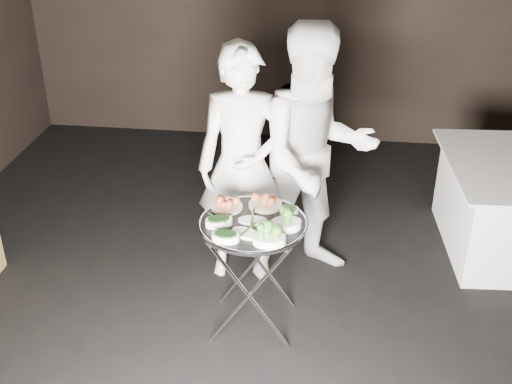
# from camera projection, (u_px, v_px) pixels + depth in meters

# --- Properties ---
(floor) EXTENTS (6.00, 7.00, 0.05)m
(floor) POSITION_uv_depth(u_px,v_px,m) (273.00, 353.00, 4.20)
(floor) COLOR black
(floor) RESTS_ON ground
(wall_back) EXTENTS (6.00, 0.05, 3.00)m
(wall_back) POSITION_uv_depth(u_px,v_px,m) (310.00, 1.00, 6.55)
(wall_back) COLOR black
(wall_back) RESTS_ON floor
(tray_stand) EXTENTS (0.54, 0.46, 0.80)m
(tray_stand) POSITION_uv_depth(u_px,v_px,m) (253.00, 270.00, 4.21)
(tray_stand) COLOR silver
(tray_stand) RESTS_ON floor
(serving_tray) EXTENTS (0.69, 0.69, 0.04)m
(serving_tray) POSITION_uv_depth(u_px,v_px,m) (253.00, 224.00, 4.04)
(serving_tray) COLOR black
(serving_tray) RESTS_ON tray_stand
(potato_plate_a) EXTENTS (0.21, 0.21, 0.08)m
(potato_plate_a) POSITION_uv_depth(u_px,v_px,m) (227.00, 204.00, 4.18)
(potato_plate_a) COLOR beige
(potato_plate_a) RESTS_ON serving_tray
(potato_plate_b) EXTENTS (0.22, 0.22, 0.08)m
(potato_plate_b) POSITION_uv_depth(u_px,v_px,m) (265.00, 201.00, 4.21)
(potato_plate_b) COLOR beige
(potato_plate_b) RESTS_ON serving_tray
(greens_bowl) EXTENTS (0.12, 0.12, 0.07)m
(greens_bowl) POSITION_uv_depth(u_px,v_px,m) (289.00, 210.00, 4.11)
(greens_bowl) COLOR silver
(greens_bowl) RESTS_ON serving_tray
(asparagus_plate_a) EXTENTS (0.19, 0.11, 0.04)m
(asparagus_plate_a) POSITION_uv_depth(u_px,v_px,m) (252.00, 220.00, 4.04)
(asparagus_plate_a) COLOR silver
(asparagus_plate_a) RESTS_ON serving_tray
(asparagus_plate_b) EXTENTS (0.22, 0.18, 0.04)m
(asparagus_plate_b) POSITION_uv_depth(u_px,v_px,m) (246.00, 232.00, 3.91)
(asparagus_plate_b) COLOR silver
(asparagus_plate_b) RESTS_ON serving_tray
(spinach_bowl_a) EXTENTS (0.20, 0.17, 0.07)m
(spinach_bowl_a) POSITION_uv_depth(u_px,v_px,m) (219.00, 221.00, 4.00)
(spinach_bowl_a) COLOR silver
(spinach_bowl_a) RESTS_ON serving_tray
(spinach_bowl_b) EXTENTS (0.18, 0.12, 0.07)m
(spinach_bowl_b) POSITION_uv_depth(u_px,v_px,m) (225.00, 236.00, 3.84)
(spinach_bowl_b) COLOR silver
(spinach_bowl_b) RESTS_ON serving_tray
(broccoli_bowl_a) EXTENTS (0.24, 0.20, 0.08)m
(broccoli_bowl_a) POSITION_uv_depth(u_px,v_px,m) (286.00, 223.00, 3.96)
(broccoli_bowl_a) COLOR silver
(broccoli_bowl_a) RESTS_ON serving_tray
(broccoli_bowl_b) EXTENTS (0.21, 0.16, 0.08)m
(broccoli_bowl_b) POSITION_uv_depth(u_px,v_px,m) (269.00, 238.00, 3.81)
(broccoli_bowl_b) COLOR silver
(broccoli_bowl_b) RESTS_ON serving_tray
(serving_utensils) EXTENTS (0.57, 0.41, 0.01)m
(serving_utensils) POSITION_uv_depth(u_px,v_px,m) (257.00, 211.00, 4.08)
(serving_utensils) COLOR silver
(serving_utensils) RESTS_ON serving_tray
(waiter_left) EXTENTS (0.69, 0.49, 1.78)m
(waiter_left) POSITION_uv_depth(u_px,v_px,m) (243.00, 166.00, 4.57)
(waiter_left) COLOR silver
(waiter_left) RESTS_ON floor
(waiter_right) EXTENTS (1.14, 1.03, 1.92)m
(waiter_right) POSITION_uv_depth(u_px,v_px,m) (315.00, 157.00, 4.55)
(waiter_right) COLOR silver
(waiter_right) RESTS_ON floor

